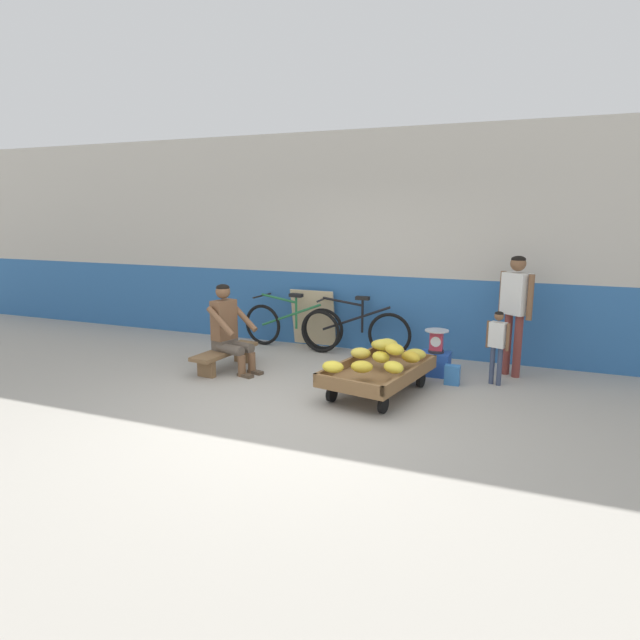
# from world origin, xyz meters

# --- Properties ---
(ground_plane) EXTENTS (80.00, 80.00, 0.00)m
(ground_plane) POSITION_xyz_m (0.00, 0.00, 0.00)
(ground_plane) COLOR #A39E93
(back_wall) EXTENTS (16.00, 0.30, 3.20)m
(back_wall) POSITION_xyz_m (0.00, 2.96, 1.60)
(back_wall) COLOR #2D609E
(back_wall) RESTS_ON ground
(banana_cart) EXTENTS (1.10, 1.57, 0.36)m
(banana_cart) POSITION_xyz_m (0.66, 0.96, 0.24)
(banana_cart) COLOR brown
(banana_cart) RESTS_ON ground
(banana_pile) EXTENTS (0.98, 1.31, 0.26)m
(banana_pile) POSITION_xyz_m (0.69, 1.00, 0.46)
(banana_pile) COLOR gold
(banana_pile) RESTS_ON banana_cart
(low_bench) EXTENTS (0.42, 1.13, 0.27)m
(low_bench) POSITION_xyz_m (-1.50, 1.16, 0.20)
(low_bench) COLOR brown
(low_bench) RESTS_ON ground
(vendor_seated) EXTENTS (0.73, 0.58, 1.14)m
(vendor_seated) POSITION_xyz_m (-1.41, 1.14, 0.57)
(vendor_seated) COLOR brown
(vendor_seated) RESTS_ON ground
(plastic_crate) EXTENTS (0.36, 0.28, 0.30)m
(plastic_crate) POSITION_xyz_m (1.14, 1.94, 0.15)
(plastic_crate) COLOR #234CA8
(plastic_crate) RESTS_ON ground
(weighing_scale) EXTENTS (0.30, 0.30, 0.29)m
(weighing_scale) POSITION_xyz_m (1.14, 1.94, 0.45)
(weighing_scale) COLOR #28282D
(weighing_scale) RESTS_ON plastic_crate
(bicycle_near_left) EXTENTS (1.66, 0.48, 0.86)m
(bicycle_near_left) POSITION_xyz_m (-1.15, 2.48, 0.35)
(bicycle_near_left) COLOR black
(bicycle_near_left) RESTS_ON ground
(bicycle_far_left) EXTENTS (1.66, 0.48, 0.86)m
(bicycle_far_left) POSITION_xyz_m (-0.15, 2.59, 0.35)
(bicycle_far_left) COLOR black
(bicycle_far_left) RESTS_ON ground
(sign_board) EXTENTS (0.70, 0.19, 0.89)m
(sign_board) POSITION_xyz_m (-0.89, 2.74, 0.44)
(sign_board) COLOR #C6B289
(sign_board) RESTS_ON ground
(customer_adult) EXTENTS (0.41, 0.35, 1.53)m
(customer_adult) POSITION_xyz_m (2.04, 2.28, 0.95)
(customer_adult) COLOR brown
(customer_adult) RESTS_ON ground
(customer_child) EXTENTS (0.27, 0.17, 0.90)m
(customer_child) POSITION_xyz_m (1.89, 1.82, 0.56)
(customer_child) COLOR #38425B
(customer_child) RESTS_ON ground
(shopping_bag) EXTENTS (0.18, 0.12, 0.24)m
(shopping_bag) POSITION_xyz_m (1.40, 1.63, 0.12)
(shopping_bag) COLOR #3370B7
(shopping_bag) RESTS_ON ground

